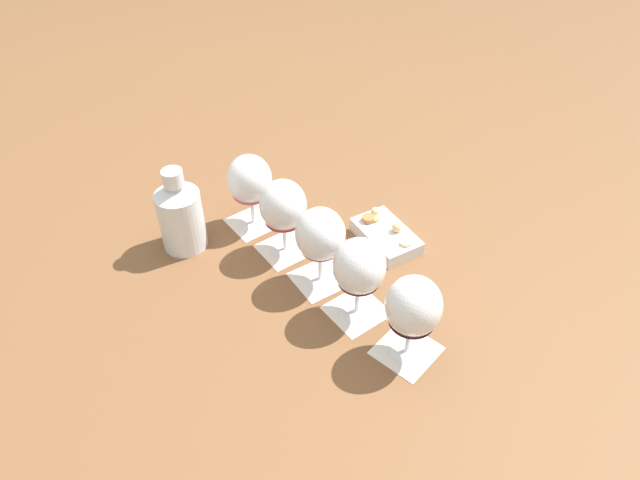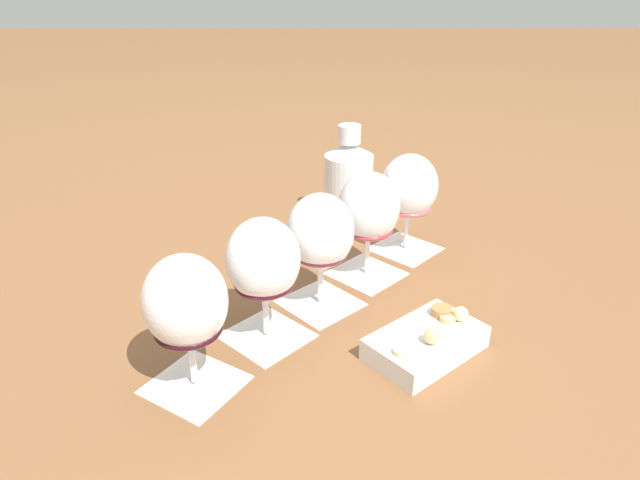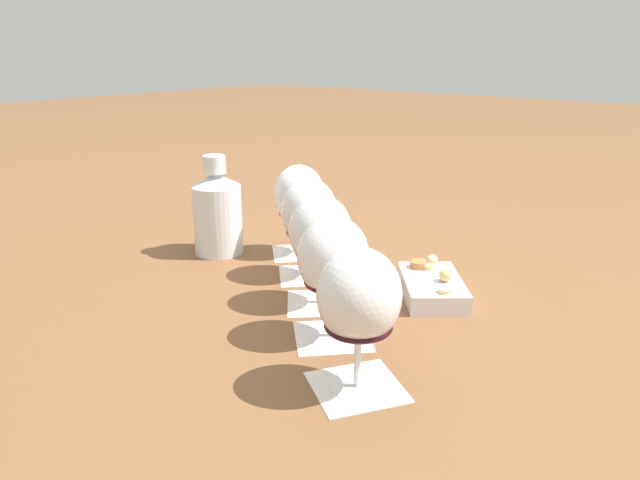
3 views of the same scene
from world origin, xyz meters
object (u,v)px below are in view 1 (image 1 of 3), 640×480
at_px(wine_glass_0, 250,182).
at_px(wine_glass_2, 320,239).
at_px(snack_dish, 386,235).
at_px(ceramic_vase, 180,214).
at_px(wine_glass_1, 283,208).
at_px(wine_glass_3, 359,269).
at_px(wine_glass_4, 413,309).

distance_m(wine_glass_0, wine_glass_2, 0.24).
bearing_deg(snack_dish, ceramic_vase, -169.19).
distance_m(wine_glass_1, wine_glass_3, 0.23).
bearing_deg(wine_glass_1, wine_glass_0, 139.58).
xyz_separation_m(wine_glass_0, wine_glass_4, (0.36, -0.31, -0.00)).
bearing_deg(wine_glass_1, snack_dish, 16.32).
bearing_deg(wine_glass_2, ceramic_vase, 168.73).
distance_m(wine_glass_3, wine_glass_4, 0.13).
height_order(wine_glass_2, snack_dish, wine_glass_2).
relative_size(wine_glass_2, snack_dish, 0.99).
bearing_deg(wine_glass_2, wine_glass_1, 137.86).
xyz_separation_m(wine_glass_2, snack_dish, (0.12, 0.14, -0.10)).
distance_m(wine_glass_3, ceramic_vase, 0.41).
relative_size(wine_glass_0, snack_dish, 0.99).
distance_m(wine_glass_0, ceramic_vase, 0.16).
relative_size(wine_glass_1, wine_glass_3, 1.00).
relative_size(wine_glass_3, snack_dish, 0.99).
relative_size(wine_glass_2, wine_glass_3, 1.00).
distance_m(wine_glass_1, snack_dish, 0.24).
xyz_separation_m(wine_glass_1, wine_glass_3, (0.17, -0.15, -0.00)).
relative_size(wine_glass_0, wine_glass_3, 1.00).
bearing_deg(ceramic_vase, wine_glass_3, -18.62).
bearing_deg(wine_glass_2, wine_glass_3, -40.11).
xyz_separation_m(wine_glass_3, ceramic_vase, (-0.39, 0.13, -0.03)).
bearing_deg(wine_glass_3, wine_glass_1, 138.83).
bearing_deg(wine_glass_3, wine_glass_4, -38.41).
height_order(wine_glass_1, wine_glass_4, same).
height_order(wine_glass_2, ceramic_vase, ceramic_vase).
relative_size(wine_glass_2, ceramic_vase, 0.90).
relative_size(wine_glass_0, ceramic_vase, 0.90).
distance_m(wine_glass_1, wine_glass_2, 0.12).
distance_m(ceramic_vase, snack_dish, 0.44).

